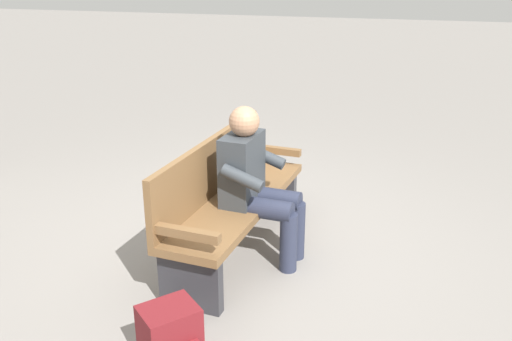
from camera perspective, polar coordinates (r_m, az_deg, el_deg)
ground_plane at (r=4.34m, az=-1.86°, el=-8.39°), size 40.00×40.00×0.00m
bench_near at (r=4.17m, az=-2.83°, el=-2.70°), size 1.83×0.61×0.90m
person_seated at (r=4.00m, az=0.02°, el=-1.09°), size 0.59×0.59×1.18m
backpack at (r=3.18m, az=-8.90°, el=-16.88°), size 0.39×0.38×0.38m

